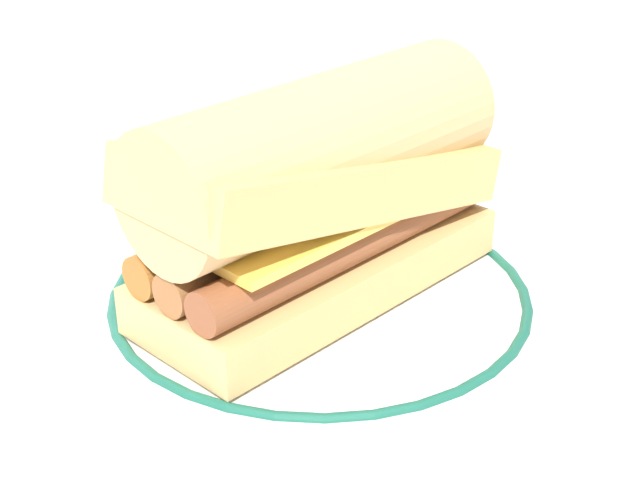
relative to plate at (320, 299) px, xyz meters
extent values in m
plane|color=white|center=(-0.02, 0.02, -0.01)|extent=(1.50, 1.50, 0.00)
cylinder|color=white|center=(0.00, 0.00, 0.00)|extent=(0.25, 0.25, 0.01)
torus|color=#195947|center=(0.00, 0.00, 0.00)|extent=(0.23, 0.23, 0.01)
cube|color=tan|center=(0.00, 0.00, 0.02)|extent=(0.22, 0.12, 0.03)
cylinder|color=brown|center=(0.00, -0.02, 0.04)|extent=(0.21, 0.06, 0.02)
cylinder|color=brown|center=(0.00, 0.00, 0.04)|extent=(0.21, 0.06, 0.02)
cylinder|color=#975D24|center=(0.00, 0.02, 0.04)|extent=(0.21, 0.06, 0.02)
cube|color=#EFC64C|center=(0.00, 0.00, 0.06)|extent=(0.18, 0.11, 0.01)
cube|color=tan|center=(0.00, 0.00, 0.08)|extent=(0.22, 0.12, 0.07)
cylinder|color=tan|center=(0.00, 0.00, 0.09)|extent=(0.22, 0.11, 0.07)
camera|label=1|loc=(-0.26, -0.37, 0.27)|focal=52.70mm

